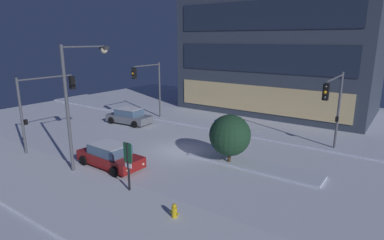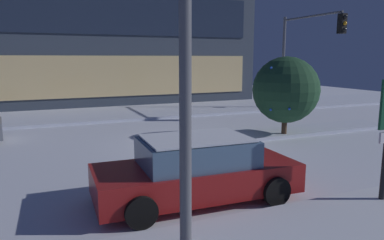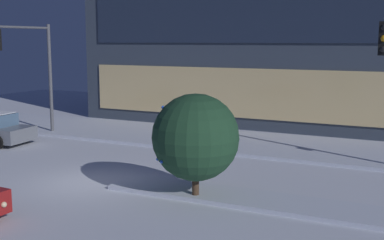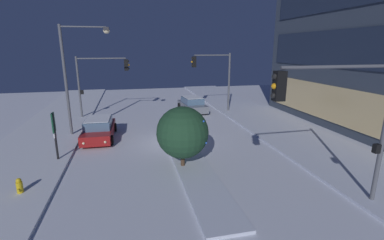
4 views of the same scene
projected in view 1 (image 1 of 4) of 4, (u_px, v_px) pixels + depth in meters
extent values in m
plane|color=silver|center=(180.00, 151.00, 23.58)|extent=(52.00, 52.00, 0.00)
cube|color=silver|center=(79.00, 197.00, 16.61)|extent=(52.00, 5.20, 0.14)
cube|color=silver|center=(235.00, 125.00, 30.52)|extent=(52.00, 5.20, 0.14)
cube|color=silver|center=(252.00, 165.00, 20.86)|extent=(9.00, 1.80, 0.14)
cube|color=#F2D18C|center=(256.00, 99.00, 32.81)|extent=(18.38, 0.10, 2.75)
cube|color=#232D42|center=(258.00, 58.00, 31.79)|extent=(18.38, 0.10, 2.75)
cube|color=#232D42|center=(260.00, 15.00, 30.77)|extent=(18.38, 0.10, 2.75)
cube|color=maroon|center=(110.00, 158.00, 20.72)|extent=(4.72, 2.05, 0.66)
cube|color=slate|center=(110.00, 150.00, 20.57)|extent=(2.57, 1.79, 0.60)
cube|color=white|center=(109.00, 145.00, 20.49)|extent=(2.38, 1.67, 0.04)
sphere|color=#F9E5B2|center=(143.00, 164.00, 19.86)|extent=(0.16, 0.16, 0.16)
sphere|color=#F9E5B2|center=(127.00, 171.00, 18.86)|extent=(0.16, 0.16, 0.16)
cylinder|color=black|center=(138.00, 162.00, 20.61)|extent=(0.67, 0.24, 0.66)
cylinder|color=black|center=(115.00, 172.00, 19.14)|extent=(0.67, 0.24, 0.66)
cylinder|color=black|center=(107.00, 152.00, 22.40)|extent=(0.67, 0.24, 0.66)
cylinder|color=black|center=(84.00, 160.00, 20.93)|extent=(0.67, 0.24, 0.66)
cube|color=slate|center=(129.00, 118.00, 31.18)|extent=(4.60, 2.28, 0.66)
cube|color=slate|center=(129.00, 112.00, 31.03)|extent=(2.54, 1.92, 0.60)
cube|color=white|center=(129.00, 109.00, 30.95)|extent=(2.35, 1.79, 0.04)
sphere|color=#F9E5B2|center=(108.00, 117.00, 31.74)|extent=(0.16, 0.16, 0.16)
sphere|color=#F9E5B2|center=(117.00, 115.00, 32.83)|extent=(0.16, 0.16, 0.16)
cylinder|color=black|center=(111.00, 120.00, 31.15)|extent=(0.68, 0.27, 0.66)
cylinder|color=black|center=(125.00, 116.00, 32.75)|extent=(0.68, 0.27, 0.66)
cylinder|color=black|center=(135.00, 124.00, 29.71)|extent=(0.68, 0.27, 0.66)
cylinder|color=black|center=(147.00, 120.00, 31.32)|extent=(0.68, 0.27, 0.66)
cylinder|color=#565960|center=(160.00, 91.00, 32.78)|extent=(0.18, 0.18, 5.78)
cylinder|color=#565960|center=(147.00, 65.00, 30.72)|extent=(0.12, 3.52, 0.12)
cube|color=black|center=(134.00, 73.00, 29.47)|extent=(0.32, 0.36, 1.00)
sphere|color=black|center=(132.00, 70.00, 29.24)|extent=(0.20, 0.20, 0.20)
sphere|color=orange|center=(133.00, 73.00, 29.32)|extent=(0.20, 0.20, 0.20)
sphere|color=black|center=(133.00, 77.00, 29.40)|extent=(0.20, 0.20, 0.20)
cylinder|color=#565960|center=(22.00, 118.00, 22.10)|extent=(0.18, 0.18, 5.54)
cylinder|color=#565960|center=(46.00, 78.00, 23.13)|extent=(0.12, 4.21, 0.12)
cube|color=black|center=(72.00, 83.00, 24.95)|extent=(0.32, 0.36, 1.00)
sphere|color=black|center=(74.00, 78.00, 25.02)|extent=(0.20, 0.20, 0.20)
sphere|color=orange|center=(74.00, 82.00, 25.10)|extent=(0.20, 0.20, 0.20)
sphere|color=black|center=(74.00, 86.00, 25.18)|extent=(0.20, 0.20, 0.20)
cube|color=black|center=(26.00, 122.00, 22.36)|extent=(0.20, 0.24, 0.36)
cylinder|color=#565960|center=(338.00, 112.00, 23.25)|extent=(0.18, 0.18, 5.81)
cylinder|color=#565960|center=(335.00, 78.00, 20.71)|extent=(0.12, 4.70, 0.12)
cube|color=black|center=(326.00, 92.00, 19.00)|extent=(0.32, 0.36, 1.00)
sphere|color=black|center=(326.00, 87.00, 18.77)|extent=(0.20, 0.20, 0.20)
sphere|color=orange|center=(325.00, 92.00, 18.85)|extent=(0.20, 0.20, 0.20)
sphere|color=black|center=(325.00, 98.00, 18.93)|extent=(0.20, 0.20, 0.20)
cube|color=black|center=(337.00, 119.00, 23.20)|extent=(0.20, 0.24, 0.36)
cylinder|color=#565960|center=(68.00, 112.00, 18.88)|extent=(0.20, 0.20, 7.77)
cylinder|color=#565960|center=(84.00, 47.00, 19.12)|extent=(0.17, 2.98, 0.10)
cube|color=#333338|center=(104.00, 48.00, 20.31)|extent=(0.56, 0.36, 0.20)
sphere|color=#F9E5B2|center=(104.00, 50.00, 20.34)|extent=(0.44, 0.44, 0.44)
cylinder|color=gold|center=(174.00, 213.00, 14.58)|extent=(0.26, 0.26, 0.64)
sphere|color=gold|center=(174.00, 206.00, 14.49)|extent=(0.22, 0.22, 0.22)
cylinder|color=gold|center=(171.00, 212.00, 14.68)|extent=(0.12, 0.10, 0.10)
cylinder|color=gold|center=(177.00, 214.00, 14.48)|extent=(0.12, 0.10, 0.10)
cylinder|color=black|center=(128.00, 168.00, 16.92)|extent=(0.12, 0.12, 2.82)
cube|color=#144C2D|center=(128.00, 153.00, 16.70)|extent=(0.55, 0.06, 1.08)
cube|color=white|center=(128.00, 166.00, 16.88)|extent=(0.44, 0.05, 0.24)
cylinder|color=#473323|center=(229.00, 158.00, 21.15)|extent=(0.22, 0.22, 0.82)
sphere|color=#1E4228|center=(230.00, 135.00, 20.76)|extent=(2.73, 2.73, 2.73)
sphere|color=blue|center=(246.00, 123.00, 20.94)|extent=(0.10, 0.10, 0.10)
sphere|color=blue|center=(229.00, 129.00, 22.09)|extent=(0.10, 0.10, 0.10)
sphere|color=blue|center=(248.00, 139.00, 21.25)|extent=(0.10, 0.10, 0.10)
sphere|color=blue|center=(213.00, 147.00, 20.41)|extent=(0.10, 0.10, 0.10)
sphere|color=blue|center=(212.00, 144.00, 21.13)|extent=(0.10, 0.10, 0.10)
sphere|color=blue|center=(215.00, 120.00, 20.83)|extent=(0.10, 0.10, 0.10)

